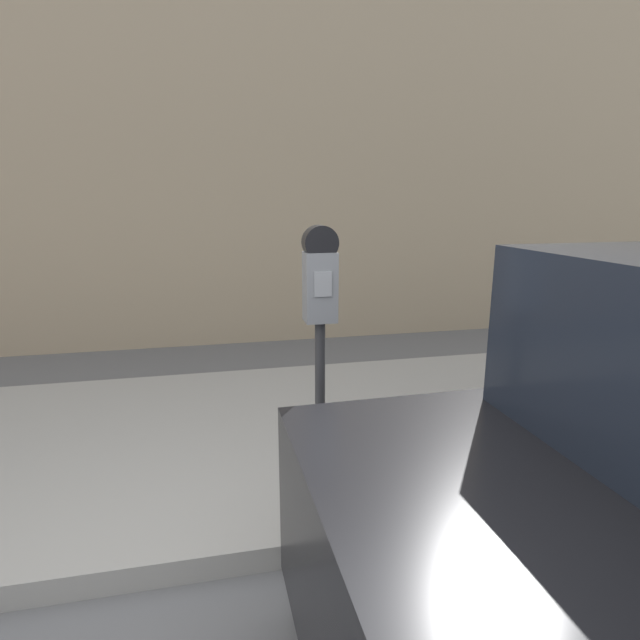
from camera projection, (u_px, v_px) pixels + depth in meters
name	position (u px, v px, depth m)	size (l,w,h in m)	color
sidewalk	(214.00, 441.00, 3.86)	(24.00, 2.80, 0.14)	#9E9B96
building_facade	(201.00, 134.00, 6.17)	(24.00, 0.30, 5.34)	tan
parking_meter	(320.00, 311.00, 2.57)	(0.17, 0.14, 1.62)	#2D2D30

